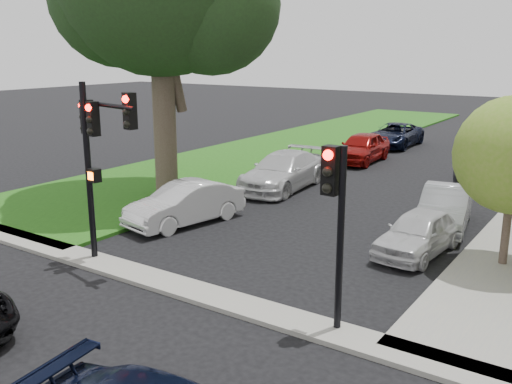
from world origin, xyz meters
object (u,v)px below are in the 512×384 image
Objects in this scene: car_parked_6 at (283,171)px; car_parked_2 at (491,166)px; traffic_signal_secondary at (335,204)px; car_parked_7 at (362,147)px; car_parked_5 at (185,204)px; car_parked_1 at (445,207)px; traffic_signal_main at (97,141)px; car_parked_8 at (395,135)px; car_parked_0 at (419,232)px.

car_parked_2 is at bearing 37.92° from car_parked_6.
traffic_signal_secondary is 0.87× the size of car_parked_7.
car_parked_1 is at bearing 42.37° from car_parked_5.
traffic_signal_main reaches higher than traffic_signal_secondary.
car_parked_2 is 1.01× the size of car_parked_8.
traffic_signal_main is 1.32× the size of car_parked_0.
car_parked_0 is 19.76m from car_parked_8.
car_parked_5 is (-0.54, 4.17, -2.81)m from traffic_signal_main.
traffic_signal_main is at bearing 179.67° from traffic_signal_secondary.
traffic_signal_secondary is 9.13m from car_parked_5.
car_parked_2 reaches higher than car_parked_0.
car_parked_7 reaches higher than car_parked_8.
car_parked_7 is (-7.29, 18.14, -2.06)m from traffic_signal_secondary.
car_parked_5 is (-7.69, -4.66, 0.01)m from car_parked_1.
traffic_signal_secondary reaches higher than car_parked_1.
traffic_signal_secondary reaches higher than car_parked_8.
car_parked_6 reaches higher than car_parked_1.
car_parked_1 is at bearing -16.93° from car_parked_6.
car_parked_2 is 1.11× the size of car_parked_7.
traffic_signal_main is 5.06m from car_parked_5.
traffic_signal_secondary reaches higher than car_parked_0.
traffic_signal_main is 18.66m from car_parked_2.
car_parked_8 is at bearing 90.92° from traffic_signal_main.
car_parked_1 is 8.30m from car_parked_2.
car_parked_5 is (-7.41, -12.96, -0.00)m from car_parked_2.
car_parked_8 is at bearing 117.56° from car_parked_0.
car_parked_0 is 11.35m from car_parked_2.
car_parked_1 is at bearing 96.61° from car_parked_0.
car_parked_0 is at bearing -87.98° from car_parked_2.
traffic_signal_secondary is 0.78× the size of car_parked_2.
car_parked_0 is 14.30m from car_parked_7.
car_parked_2 is 0.96× the size of car_parked_6.
car_parked_8 is (0.15, 19.85, -0.00)m from car_parked_5.
car_parked_6 is at bearing 126.05° from traffic_signal_secondary.
car_parked_6 is (-7.55, 1.68, 0.08)m from car_parked_1.
car_parked_2 is 10.00m from car_parked_8.
car_parked_2 reaches higher than car_parked_1.
car_parked_7 is at bearing -87.89° from car_parked_8.
car_parked_7 is (-0.02, 18.10, -2.74)m from traffic_signal_main.
car_parked_7 reaches higher than car_parked_5.
car_parked_1 is at bearing -54.59° from car_parked_7.
car_parked_2 is at bearing 82.39° from car_parked_1.
car_parked_1 is at bearing -65.08° from car_parked_8.
car_parked_1 is 0.83× the size of car_parked_2.
car_parked_5 is 0.85× the size of car_parked_8.
car_parked_7 is 5.93m from car_parked_8.
car_parked_5 reaches higher than car_parked_8.
traffic_signal_main is 7.30m from traffic_signal_secondary.
car_parked_2 is (-0.40, 17.17, -2.14)m from traffic_signal_secondary.
car_parked_7 reaches higher than car_parked_6.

